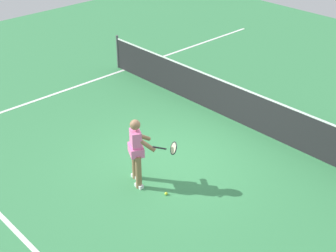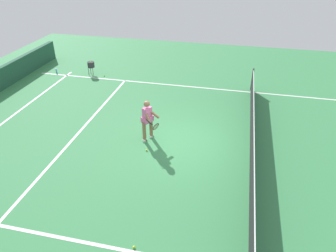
{
  "view_description": "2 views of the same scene",
  "coord_description": "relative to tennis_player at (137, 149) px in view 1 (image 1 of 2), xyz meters",
  "views": [
    {
      "loc": [
        6.89,
        -6.6,
        6.34
      ],
      "look_at": [
        0.05,
        -0.19,
        1.0
      ],
      "focal_mm": 52.34,
      "sensor_mm": 36.0,
      "label": 1
    },
    {
      "loc": [
        9.55,
        1.74,
        6.42
      ],
      "look_at": [
        0.46,
        -0.34,
        0.86
      ],
      "focal_mm": 33.99,
      "sensor_mm": 36.0,
      "label": 2
    }
  ],
  "objects": [
    {
      "name": "sideline_left_marking",
      "position": [
        -5.07,
        1.15,
        -0.84
      ],
      "size": [
        0.1,
        17.35,
        0.01
      ],
      "primitive_type": "cube",
      "color": "white",
      "rests_on": "ground"
    },
    {
      "name": "tennis_ball_far",
      "position": [
        0.73,
        0.14,
        -0.81
      ],
      "size": [
        0.07,
        0.07,
        0.07
      ],
      "primitive_type": "sphere",
      "color": "#D1E533",
      "rests_on": "ground"
    },
    {
      "name": "court_net",
      "position": [
        -0.14,
        3.66,
        -0.33
      ],
      "size": [
        10.54,
        0.08,
        1.1
      ],
      "color": "#4C4C51",
      "rests_on": "ground"
    },
    {
      "name": "service_line_marking",
      "position": [
        -0.14,
        -2.72,
        -0.84
      ],
      "size": [
        9.86,
        0.1,
        0.01
      ],
      "primitive_type": "cube",
      "color": "white",
      "rests_on": "ground"
    },
    {
      "name": "ground_plane",
      "position": [
        -0.14,
        1.15,
        -0.85
      ],
      "size": [
        25.16,
        25.16,
        0.0
      ],
      "primitive_type": "plane",
      "color": "#38844C"
    },
    {
      "name": "tennis_player",
      "position": [
        0.0,
        0.0,
        0.0
      ],
      "size": [
        1.05,
        0.82,
        1.55
      ],
      "color": "#8C6647",
      "rests_on": "ground"
    }
  ]
}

